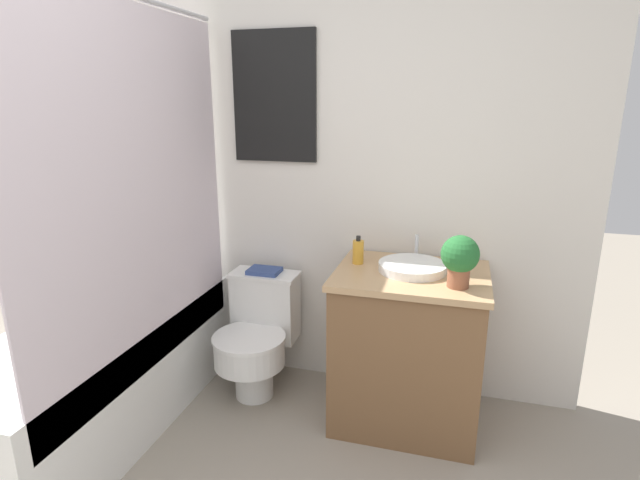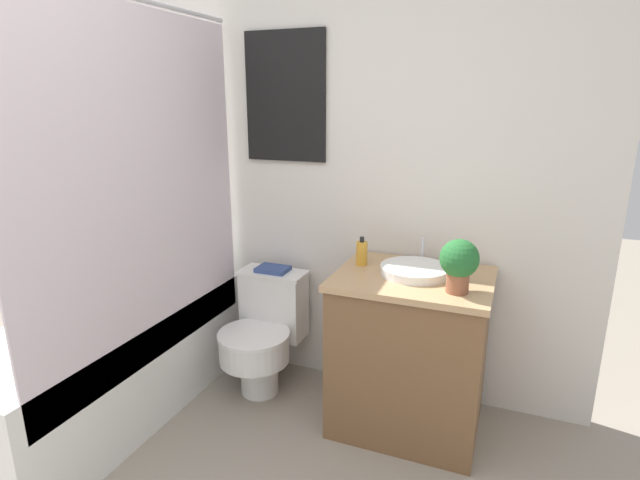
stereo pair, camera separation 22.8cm
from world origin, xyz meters
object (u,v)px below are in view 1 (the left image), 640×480
(toilet, at_px, (257,334))
(potted_plant, at_px, (460,258))
(book_on_tank, at_px, (264,271))
(soap_bottle, at_px, (358,252))
(sink, at_px, (412,267))

(toilet, relative_size, potted_plant, 2.80)
(toilet, relative_size, book_on_tank, 3.70)
(toilet, bearing_deg, book_on_tank, 90.00)
(soap_bottle, bearing_deg, toilet, -177.15)
(toilet, distance_m, sink, 0.94)
(potted_plant, bearing_deg, book_on_tank, 163.75)
(soap_bottle, relative_size, potted_plant, 0.61)
(toilet, bearing_deg, sink, -1.06)
(book_on_tank, bearing_deg, potted_plant, -16.25)
(soap_bottle, bearing_deg, potted_plant, -22.47)
(toilet, xyz_separation_m, potted_plant, (1.03, -0.17, 0.58))
(soap_bottle, height_order, potted_plant, potted_plant)
(toilet, distance_m, potted_plant, 1.20)
(toilet, xyz_separation_m, soap_bottle, (0.54, 0.03, 0.51))
(sink, distance_m, soap_bottle, 0.28)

